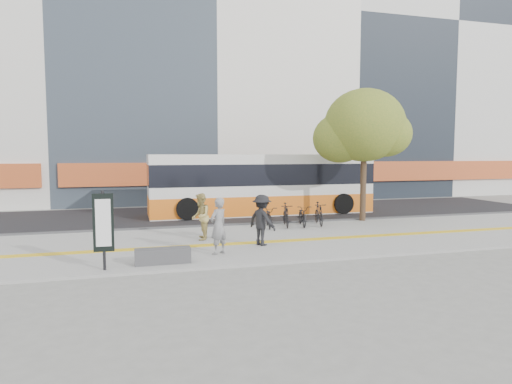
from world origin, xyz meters
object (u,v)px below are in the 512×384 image
object	(u,v)px
bench	(163,256)
bus	(262,186)
street_tree	(363,127)
pedestrian_dark	(262,220)
signboard	(103,224)
pedestrian_tan	(201,217)
seated_woman	(218,226)

from	to	relation	value
bench	bus	world-z (taller)	bus
street_tree	pedestrian_dark	xyz separation A→B (m)	(-6.25, -4.30, -3.55)
signboard	street_tree	distance (m)	13.40
signboard	pedestrian_dark	world-z (taller)	signboard
street_tree	pedestrian_tan	distance (m)	9.33
street_tree	seated_woman	size ratio (longest dim) A/B	3.49
bench	pedestrian_dark	xyz separation A→B (m)	(3.53, 1.72, 0.66)
bus	signboard	bearing A→B (deg)	-126.93
seated_woman	pedestrian_dark	size ratio (longest dim) A/B	1.02
pedestrian_dark	seated_woman	bearing A→B (deg)	88.78
pedestrian_tan	pedestrian_dark	world-z (taller)	pedestrian_dark
bus	bench	bearing A→B (deg)	-121.40
seated_woman	bus	bearing A→B (deg)	-149.43
street_tree	pedestrian_dark	world-z (taller)	street_tree
bench	street_tree	world-z (taller)	street_tree
bench	seated_woman	distance (m)	2.07
seated_woman	pedestrian_tan	size ratio (longest dim) A/B	1.04
bus	pedestrian_dark	bearing A→B (deg)	-106.68
bus	pedestrian_tan	distance (m)	7.77
signboard	street_tree	xyz separation A→B (m)	(11.38, 6.33, 3.15)
signboard	street_tree	world-z (taller)	street_tree
signboard	seated_woman	size ratio (longest dim) A/B	1.22
bus	seated_woman	bearing A→B (deg)	-114.76
bench	pedestrian_dark	distance (m)	3.98
bus	seated_woman	world-z (taller)	bus
street_tree	pedestrian_tan	xyz separation A→B (m)	(-8.17, -2.76, -3.57)
street_tree	pedestrian_tan	size ratio (longest dim) A/B	3.64
bench	pedestrian_dark	size ratio (longest dim) A/B	0.90
street_tree	seated_woman	distance (m)	10.19
seated_woman	pedestrian_tan	bearing A→B (deg)	-120.36
signboard	street_tree	size ratio (longest dim) A/B	0.35
street_tree	pedestrian_dark	bearing A→B (deg)	-145.45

